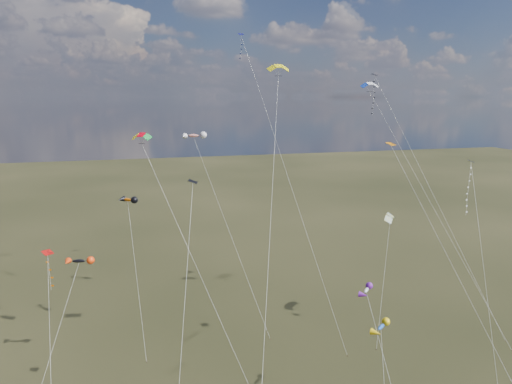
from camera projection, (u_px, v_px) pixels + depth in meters
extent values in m
cube|color=black|center=(375.00, 75.00, 63.87)|extent=(1.19, 1.20, 0.33)
cylinder|color=silver|center=(437.00, 201.00, 60.75)|extent=(11.03, 16.76, 33.34)
cube|color=#332316|center=(506.00, 341.00, 57.62)|extent=(0.10, 0.10, 0.12)
cube|color=#0E1052|center=(241.00, 34.00, 71.99)|extent=(0.95, 0.90, 0.35)
cylinder|color=silver|center=(287.00, 173.00, 63.14)|extent=(6.07, 28.99, 40.04)
cube|color=#332316|center=(348.00, 356.00, 54.28)|extent=(0.10, 0.10, 0.12)
cube|color=black|center=(193.00, 181.00, 40.26)|extent=(0.95, 0.99, 0.32)
cylinder|color=silver|center=(182.00, 337.00, 36.38)|extent=(3.91, 12.15, 22.97)
cube|color=#A40A08|center=(48.00, 252.00, 45.31)|extent=(1.25, 1.24, 0.30)
cylinder|color=silver|center=(50.00, 345.00, 42.59)|extent=(0.63, 9.21, 15.14)
cube|color=#0D1B4F|center=(471.00, 161.00, 53.29)|extent=(0.85, 0.88, 0.29)
cylinder|color=silver|center=(485.00, 279.00, 47.95)|extent=(6.09, 14.66, 22.92)
cube|color=#C36906|center=(391.00, 144.00, 49.24)|extent=(1.18, 1.16, 0.31)
cylinder|color=silver|center=(461.00, 282.00, 44.37)|extent=(6.52, 17.52, 25.32)
cylinder|color=silver|center=(268.00, 260.00, 38.49)|extent=(9.31, 24.53, 33.48)
cylinder|color=silver|center=(437.00, 210.00, 58.62)|extent=(11.88, 16.70, 32.08)
cube|color=#332316|center=(512.00, 350.00, 55.50)|extent=(0.10, 0.10, 0.12)
cylinder|color=silver|center=(384.00, 280.00, 57.86)|extent=(4.90, 6.60, 14.99)
cube|color=#332316|center=(376.00, 349.00, 55.65)|extent=(0.10, 0.10, 0.12)
cylinder|color=silver|center=(202.00, 274.00, 45.20)|extent=(9.96, 20.48, 26.16)
ellipsoid|color=black|center=(79.00, 261.00, 51.63)|extent=(3.04, 1.45, 0.93)
cylinder|color=silver|center=(57.00, 333.00, 47.79)|extent=(4.21, 9.64, 12.07)
ellipsoid|color=#D45A05|center=(128.00, 200.00, 58.17)|extent=(2.55, 2.52, 1.03)
cylinder|color=silver|center=(137.00, 277.00, 55.60)|extent=(1.28, 9.56, 17.43)
cube|color=#332316|center=(147.00, 362.00, 53.01)|extent=(0.10, 0.10, 0.12)
ellipsoid|color=silver|center=(366.00, 290.00, 43.48)|extent=(2.09, 2.13, 0.77)
cylinder|color=silver|center=(388.00, 373.00, 40.65)|extent=(0.35, 8.73, 12.22)
ellipsoid|color=red|center=(194.00, 136.00, 65.50)|extent=(3.37, 2.14, 1.12)
cylinder|color=silver|center=(230.00, 231.00, 61.76)|extent=(7.19, 15.20, 24.84)
cube|color=#332316|center=(270.00, 339.00, 58.01)|extent=(0.10, 0.10, 0.12)
ellipsoid|color=blue|center=(381.00, 327.00, 36.46)|extent=(2.17, 1.89, 0.73)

